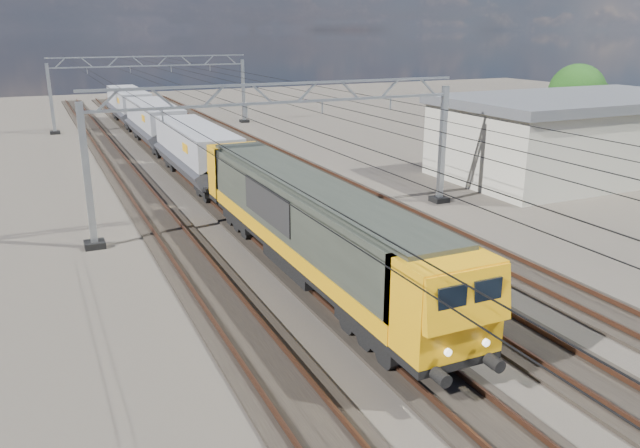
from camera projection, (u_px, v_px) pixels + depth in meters
name	position (u px, v px, depth m)	size (l,w,h in m)	color
ground	(319.00, 245.00, 28.92)	(160.00, 160.00, 0.00)	black
track_outer_west	(191.00, 263.00, 26.49)	(2.60, 140.00, 0.30)	black
track_loco	(279.00, 250.00, 28.09)	(2.60, 140.00, 0.30)	black
track_inner_east	(358.00, 238.00, 29.70)	(2.60, 140.00, 0.30)	black
track_outer_east	(428.00, 227.00, 31.30)	(2.60, 140.00, 0.30)	black
catenary_gantry_mid	(286.00, 148.00, 31.22)	(19.90, 0.90, 7.11)	#99A1A7
catenary_gantry_far	(152.00, 89.00, 62.42)	(19.90, 0.90, 7.11)	#99A1A7
overhead_wires	(258.00, 102.00, 34.14)	(12.03, 140.00, 0.53)	black
locomotive	(307.00, 221.00, 24.65)	(2.76, 21.10, 3.62)	black
hopper_wagon_lead	(197.00, 149.00, 40.01)	(3.38, 13.00, 3.25)	black
hopper_wagon_mid	(155.00, 121.00, 52.32)	(3.38, 13.00, 3.25)	black
hopper_wagon_third	(129.00, 104.00, 64.63)	(3.38, 13.00, 3.25)	black
industrial_shed	(577.00, 135.00, 42.12)	(18.60, 10.60, 5.40)	#BAB7A4
tree_far	(581.00, 95.00, 51.70)	(5.16, 4.76, 6.92)	#3C271B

